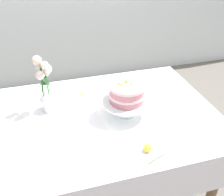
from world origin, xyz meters
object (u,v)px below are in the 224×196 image
at_px(cake_stand, 126,103).
at_px(flower_vase, 45,87).
at_px(fallen_rose, 148,148).
at_px(layer_cake, 127,93).
at_px(dining_table, 104,129).

relative_size(cake_stand, flower_vase, 0.79).
distance_m(flower_vase, fallen_rose, 0.69).
height_order(cake_stand, layer_cake, layer_cake).
distance_m(dining_table, cake_stand, 0.22).
distance_m(dining_table, layer_cake, 0.28).
height_order(dining_table, layer_cake, layer_cake).
height_order(cake_stand, fallen_rose, cake_stand).
xyz_separation_m(cake_stand, flower_vase, (-0.45, 0.18, 0.09)).
distance_m(layer_cake, fallen_rose, 0.36).
bearing_deg(dining_table, layer_cake, -4.38).
relative_size(dining_table, flower_vase, 3.83).
height_order(cake_stand, flower_vase, flower_vase).
relative_size(dining_table, layer_cake, 6.65).
height_order(dining_table, flower_vase, flower_vase).
bearing_deg(fallen_rose, dining_table, 112.70).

